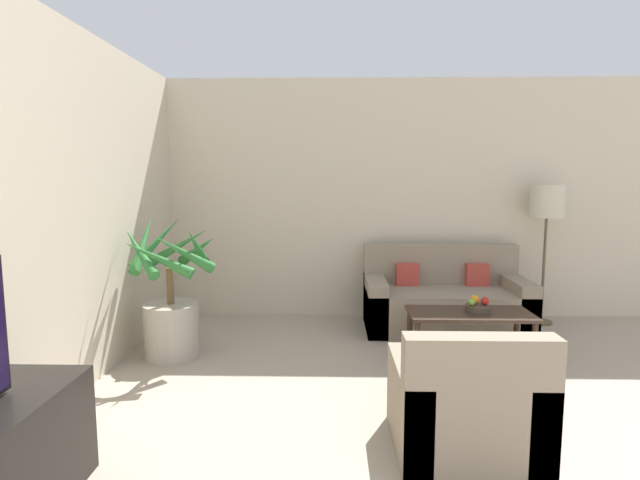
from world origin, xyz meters
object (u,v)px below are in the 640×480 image
at_px(ottoman, 443,370).
at_px(apple_red, 485,301).
at_px(coffee_table, 470,318).
at_px(apple_green, 471,302).
at_px(sofa_loveseat, 444,302).
at_px(floor_lamp, 547,206).
at_px(fruit_bowl, 478,308).
at_px(orange_fruit, 474,300).
at_px(armchair, 465,408).
at_px(potted_palm, 171,305).

bearing_deg(ottoman, apple_red, 56.10).
distance_m(coffee_table, apple_green, 0.14).
xyz_separation_m(sofa_loveseat, floor_lamp, (1.11, 0.21, 1.00)).
bearing_deg(sofa_loveseat, fruit_bowl, -83.35).
relative_size(coffee_table, apple_green, 16.63).
distance_m(floor_lamp, orange_fruit, 1.64).
bearing_deg(sofa_loveseat, floor_lamp, 10.61).
xyz_separation_m(floor_lamp, orange_fruit, (-1.03, -1.01, -0.78)).
xyz_separation_m(apple_red, armchair, (-0.59, -1.60, -0.24)).
height_order(sofa_loveseat, fruit_bowl, sofa_loveseat).
distance_m(fruit_bowl, orange_fruit, 0.09).
xyz_separation_m(fruit_bowl, armchair, (-0.53, -1.59, -0.17)).
height_order(coffee_table, ottoman, coffee_table).
distance_m(floor_lamp, apple_green, 1.71).
bearing_deg(fruit_bowl, apple_green, -165.01).
bearing_deg(floor_lamp, armchair, -120.25).
xyz_separation_m(apple_red, orange_fruit, (-0.08, 0.04, 0.00)).
height_order(potted_palm, ottoman, potted_palm).
height_order(sofa_loveseat, apple_green, sofa_loveseat).
relative_size(apple_red, ottoman, 0.13).
height_order(apple_green, orange_fruit, orange_fruit).
height_order(fruit_bowl, orange_fruit, orange_fruit).
xyz_separation_m(floor_lamp, ottoman, (-1.48, -1.84, -1.12)).
bearing_deg(armchair, ottoman, 85.78).
bearing_deg(floor_lamp, orange_fruit, -135.71).
distance_m(sofa_loveseat, ottoman, 1.68).
height_order(fruit_bowl, apple_green, apple_green).
distance_m(fruit_bowl, ottoman, 0.95).
distance_m(fruit_bowl, apple_red, 0.09).
bearing_deg(coffee_table, orange_fruit, 52.18).
bearing_deg(coffee_table, armchair, -106.18).
relative_size(fruit_bowl, armchair, 0.28).
height_order(coffee_table, armchair, armchair).
bearing_deg(orange_fruit, apple_red, -23.92).
xyz_separation_m(floor_lamp, coffee_table, (-1.09, -1.08, -0.93)).
bearing_deg(potted_palm, sofa_loveseat, 19.29).
distance_m(apple_red, apple_green, 0.13).
height_order(apple_red, armchair, armchair).
relative_size(apple_red, orange_fruit, 0.90).
bearing_deg(apple_green, apple_red, 13.55).
bearing_deg(potted_palm, apple_red, 1.74).
bearing_deg(potted_palm, ottoman, -17.51).
relative_size(sofa_loveseat, floor_lamp, 1.10).
bearing_deg(armchair, apple_green, 73.45).
height_order(potted_palm, coffee_table, potted_palm).
bearing_deg(armchair, apple_red, 69.66).
distance_m(sofa_loveseat, orange_fruit, 0.83).
bearing_deg(floor_lamp, fruit_bowl, -133.83).
height_order(potted_palm, apple_red, potted_palm).
height_order(floor_lamp, apple_green, floor_lamp).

